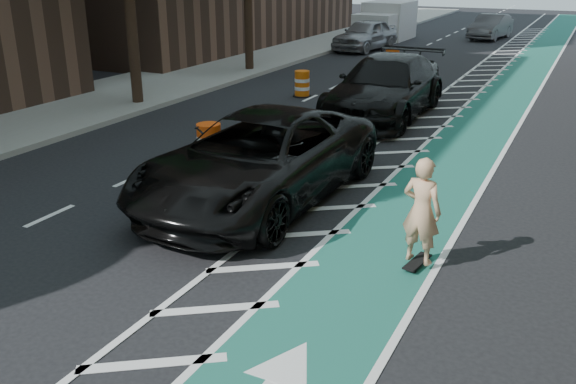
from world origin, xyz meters
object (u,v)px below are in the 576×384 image
Objects in this scene: barrel_a at (209,146)px; suv_far at (385,87)px; skateboarder at (422,211)px; suv_near at (260,158)px.

suv_far is at bearing 71.54° from barrel_a.
skateboarder is 0.27× the size of suv_near.
suv_far reaches higher than suv_near.
suv_far is 6.96m from barrel_a.
skateboarder is 10.19m from suv_far.
suv_near is 2.67m from barrel_a.
suv_near is at bearing -11.92° from skateboarder.
suv_near is 6.33× the size of barrel_a.
skateboarder is at bearing -69.21° from suv_far.
barrel_a is at bearing 148.60° from suv_near.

